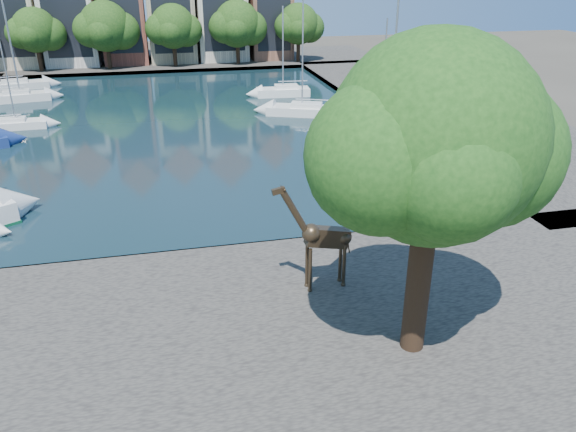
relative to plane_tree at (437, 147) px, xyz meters
name	(u,v)px	position (x,y,z in m)	size (l,w,h in m)	color
ground	(180,259)	(-7.62, 9.01, -7.67)	(160.00, 160.00, 0.00)	#38332B
water_basin	(166,125)	(-7.62, 33.01, -7.63)	(38.00, 50.00, 0.08)	black
near_quay	(190,346)	(-7.62, 2.01, -7.42)	(50.00, 14.00, 0.50)	#48453E
far_quay	(159,62)	(-7.62, 65.01, -7.42)	(60.00, 16.00, 0.50)	#48453E
right_quay	(438,107)	(17.38, 33.01, -7.42)	(14.00, 52.00, 0.50)	#48453E
plane_tree	(437,147)	(0.00, 0.00, 0.00)	(8.32, 6.40, 10.62)	#332114
townhouse_west_mid	(12,0)	(-24.62, 64.99, 0.56)	(5.94, 9.18, 16.79)	beige
townhouse_west_inner	(69,7)	(-18.12, 64.99, -0.32)	(6.43, 9.18, 15.15)	silver
townhouse_east_inner	(169,2)	(-5.62, 64.99, 0.06)	(5.94, 9.18, 15.79)	tan
townhouse_east_end	(267,6)	(7.38, 64.99, -0.56)	(5.44, 9.18, 14.43)	brown
far_tree_west	(36,32)	(-21.52, 59.50, -2.60)	(6.76, 5.20, 7.36)	#332114
far_tree_mid_west	(106,28)	(-13.51, 59.50, -2.38)	(7.80, 6.00, 8.00)	#332114
far_tree_mid_east	(174,28)	(-5.52, 59.50, -2.54)	(7.02, 5.40, 7.52)	#332114
far_tree_east	(238,25)	(2.49, 59.50, -2.43)	(7.54, 5.80, 7.84)	#332114
far_tree_far_east	(299,25)	(10.48, 59.50, -2.60)	(6.76, 5.20, 7.36)	#332114
giraffe_statue	(321,237)	(-2.15, 4.45, -4.92)	(3.21, 0.66, 4.58)	#35291A
sailboat_left_c	(16,122)	(-19.62, 34.43, -7.10)	(4.84, 1.85, 9.19)	silver
sailboat_left_d	(20,95)	(-21.26, 44.95, -6.98)	(5.76, 2.82, 10.18)	silver
sailboat_left_e	(19,84)	(-22.62, 51.18, -7.04)	(6.31, 3.38, 8.68)	silver
sailboat_right_a	(384,187)	(4.38, 13.85, -7.01)	(6.30, 4.42, 11.53)	beige
sailboat_right_b	(379,146)	(7.10, 21.77, -7.12)	(6.16, 3.04, 9.19)	navy
sailboat_right_c	(302,108)	(4.38, 33.54, -7.00)	(6.55, 4.34, 10.77)	silver
sailboat_right_d	(283,90)	(4.38, 41.46, -6.98)	(5.44, 2.25, 8.65)	white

